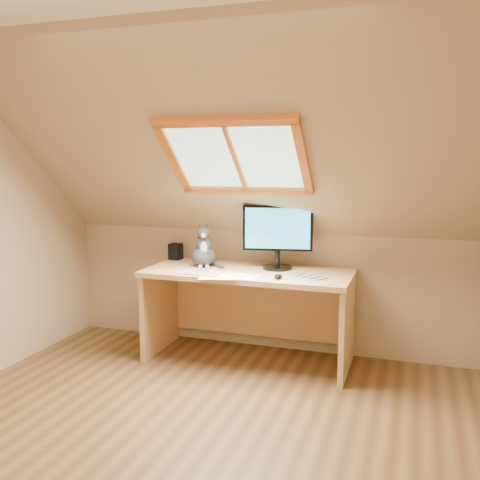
% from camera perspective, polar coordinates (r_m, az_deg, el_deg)
% --- Properties ---
extents(ground, '(3.50, 3.50, 0.00)m').
position_cam_1_polar(ground, '(3.25, -6.81, -20.97)').
color(ground, brown).
rests_on(ground, ground).
extents(room_shell, '(3.52, 3.52, 2.41)m').
position_cam_1_polar(room_shell, '(2.76, -8.15, 4.96)').
color(room_shell, tan).
rests_on(room_shell, ground).
extents(desk, '(1.62, 0.71, 0.74)m').
position_cam_1_polar(desk, '(4.33, 1.16, -6.00)').
color(desk, '#DFAD6A').
rests_on(desk, ground).
extents(monitor, '(0.55, 0.23, 0.51)m').
position_cam_1_polar(monitor, '(4.23, 4.04, 0.79)').
color(monitor, black).
rests_on(monitor, desk).
extents(cat, '(0.27, 0.29, 0.36)m').
position_cam_1_polar(cat, '(4.36, -3.90, -1.16)').
color(cat, '#3C3735').
rests_on(cat, desk).
extents(desk_speaker, '(0.11, 0.11, 0.14)m').
position_cam_1_polar(desk_speaker, '(4.70, -6.88, -1.22)').
color(desk_speaker, black).
rests_on(desk_speaker, desk).
extents(graphics_tablet, '(0.32, 0.23, 0.01)m').
position_cam_1_polar(graphics_tablet, '(4.11, -4.16, -3.47)').
color(graphics_tablet, '#B2B2B7').
rests_on(graphics_tablet, desk).
extents(mouse, '(0.06, 0.10, 0.03)m').
position_cam_1_polar(mouse, '(3.93, 4.10, -3.90)').
color(mouse, black).
rests_on(mouse, desk).
extents(papers, '(0.33, 0.27, 0.00)m').
position_cam_1_polar(papers, '(4.00, -1.39, -3.86)').
color(papers, white).
rests_on(papers, desk).
extents(cables, '(0.51, 0.26, 0.01)m').
position_cam_1_polar(cables, '(3.99, 6.20, -3.89)').
color(cables, silver).
rests_on(cables, desk).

